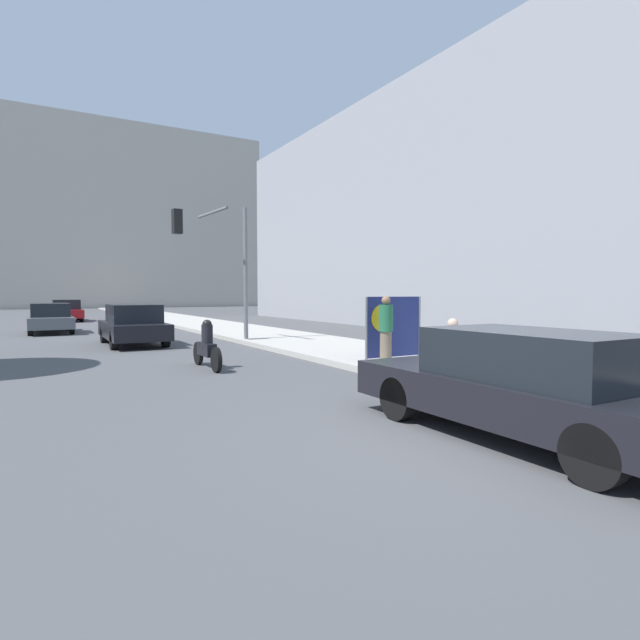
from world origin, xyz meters
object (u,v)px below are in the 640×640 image
object	(u,v)px
car_on_road_nearest	(133,325)
car_on_road_midblock	(50,318)
pedestrian_behind	(394,326)
traffic_light_pole	(219,249)
motorcycle_on_road	(207,347)
jogger_on_sidewalk	(386,330)
parked_car_curbside	(521,385)
protest_banner	(393,327)
seated_protester	(455,346)
car_on_road_distant	(66,310)

from	to	relation	value
car_on_road_nearest	car_on_road_midblock	world-z (taller)	car_on_road_nearest
pedestrian_behind	traffic_light_pole	size ratio (longest dim) A/B	0.33
motorcycle_on_road	car_on_road_midblock	bearing A→B (deg)	101.91
jogger_on_sidewalk	car_on_road_midblock	bearing A→B (deg)	-29.94
parked_car_curbside	motorcycle_on_road	distance (m)	8.10
protest_banner	traffic_light_pole	bearing A→B (deg)	105.15
pedestrian_behind	motorcycle_on_road	xyz separation A→B (m)	(-4.95, 1.19, -0.44)
traffic_light_pole	car_on_road_midblock	world-z (taller)	traffic_light_pole
seated_protester	parked_car_curbside	world-z (taller)	parked_car_curbside
car_on_road_midblock	car_on_road_distant	distance (m)	10.78
car_on_road_nearest	seated_protester	bearing A→B (deg)	-69.04
traffic_light_pole	car_on_road_nearest	world-z (taller)	traffic_light_pole
jogger_on_sidewalk	parked_car_curbside	distance (m)	5.69
seated_protester	car_on_road_distant	xyz separation A→B (m)	(-5.67, 29.94, -0.07)
traffic_light_pole	car_on_road_distant	bearing A→B (deg)	101.55
car_on_road_midblock	motorcycle_on_road	xyz separation A→B (m)	(3.08, -14.58, -0.18)
pedestrian_behind	car_on_road_distant	size ratio (longest dim) A/B	0.34
jogger_on_sidewalk	parked_car_curbside	xyz separation A→B (m)	(-1.92, -5.35, -0.29)
jogger_on_sidewalk	traffic_light_pole	world-z (taller)	traffic_light_pole
pedestrian_behind	motorcycle_on_road	world-z (taller)	pedestrian_behind
car_on_road_midblock	motorcycle_on_road	bearing A→B (deg)	-78.09
parked_car_curbside	traffic_light_pole	bearing A→B (deg)	87.93
seated_protester	car_on_road_nearest	size ratio (longest dim) A/B	0.27
traffic_light_pole	jogger_on_sidewalk	bearing A→B (deg)	-79.92
jogger_on_sidewalk	protest_banner	world-z (taller)	jogger_on_sidewalk
protest_banner	car_on_road_distant	bearing A→B (deg)	102.56
seated_protester	car_on_road_distant	size ratio (longest dim) A/B	0.25
protest_banner	car_on_road_midblock	xyz separation A→B (m)	(-7.29, 16.65, -0.32)
motorcycle_on_road	traffic_light_pole	bearing A→B (deg)	68.45
jogger_on_sidewalk	car_on_road_midblock	world-z (taller)	jogger_on_sidewalk
protest_banner	car_on_road_midblock	bearing A→B (deg)	113.64
jogger_on_sidewalk	parked_car_curbside	world-z (taller)	jogger_on_sidewalk
seated_protester	traffic_light_pole	distance (m)	10.61
seated_protester	parked_car_curbside	size ratio (longest dim) A/B	0.25
parked_car_curbside	car_on_road_distant	bearing A→B (deg)	96.12
protest_banner	jogger_on_sidewalk	bearing A→B (deg)	-140.89
traffic_light_pole	car_on_road_midblock	size ratio (longest dim) A/B	1.11
car_on_road_midblock	car_on_road_distant	bearing A→B (deg)	83.64
car_on_road_distant	parked_car_curbside	bearing A→B (deg)	-83.88
seated_protester	pedestrian_behind	world-z (taller)	pedestrian_behind
jogger_on_sidewalk	protest_banner	xyz separation A→B (m)	(0.61, 0.50, 0.03)
car_on_road_nearest	car_on_road_midblock	bearing A→B (deg)	107.66
seated_protester	pedestrian_behind	size ratio (longest dim) A/B	0.75
traffic_light_pole	parked_car_curbside	bearing A→B (deg)	-92.07
jogger_on_sidewalk	pedestrian_behind	bearing A→B (deg)	-95.60
jogger_on_sidewalk	motorcycle_on_road	bearing A→B (deg)	3.29
pedestrian_behind	car_on_road_distant	bearing A→B (deg)	-75.36
car_on_road_nearest	motorcycle_on_road	world-z (taller)	car_on_road_nearest
seated_protester	car_on_road_midblock	bearing A→B (deg)	100.50
jogger_on_sidewalk	car_on_road_nearest	xyz separation A→B (m)	(-4.21, 9.42, -0.26)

